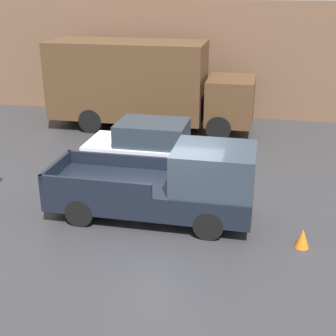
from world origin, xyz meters
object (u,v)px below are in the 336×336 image
Objects in this scene: delivery_truck at (142,83)px; traffic_cone at (302,238)px; car at (150,145)px; pickup_truck at (170,185)px.

delivery_truck is 17.87× the size of traffic_cone.
delivery_truck reaches higher than traffic_cone.
delivery_truck is at bearing 107.88° from car.
car is at bearing 111.81° from pickup_truck.
pickup_truck is 3.59m from traffic_cone.
delivery_truck is (-1.46, 4.52, 1.14)m from car.
car is at bearing -72.12° from delivery_truck.
pickup_truck is at bearing -70.38° from delivery_truck.
car is (-1.40, 3.51, -0.15)m from pickup_truck.
car is at bearing 138.10° from traffic_cone.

